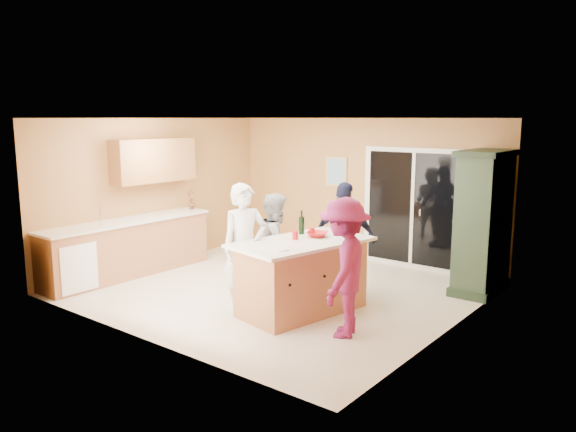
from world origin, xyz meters
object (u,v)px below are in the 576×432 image
Objects in this scene: woman_navy at (345,237)px; kitchen_island at (302,279)px; woman_grey at (277,245)px; green_hutch at (483,224)px; woman_magenta at (344,268)px; woman_white at (245,248)px.

kitchen_island is at bearing 82.82° from woman_navy.
green_hutch is at bearing -76.91° from woman_grey.
woman_white is at bearing -107.65° from woman_magenta.
woman_navy is 1.76m from woman_magenta.
green_hutch is 2.85m from woman_magenta.
kitchen_island is at bearing -143.84° from woman_grey.
woman_magenta is (1.54, 0.06, -0.03)m from woman_white.
woman_white is at bearing 59.12° from woman_navy.
woman_white is (-2.24, -2.81, -0.17)m from green_hutch.
woman_grey is 1.05m from woman_navy.
woman_white is 1.05× the size of woman_navy.
woman_grey is 1.73m from woman_magenta.
woman_white is at bearing 154.22° from woman_grey.
woman_white reaches higher than woman_grey.
woman_grey is 0.92× the size of woman_navy.
woman_navy is (0.60, 1.55, -0.04)m from woman_white.
woman_grey is at bearing -132.83° from woman_magenta.
woman_white reaches higher than woman_magenta.
kitchen_island is 1.23× the size of woman_navy.
woman_white is 0.74m from woman_grey.
green_hutch is 1.39× the size of woman_grey.
woman_white is at bearing -136.61° from kitchen_island.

